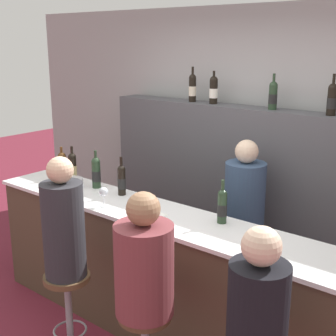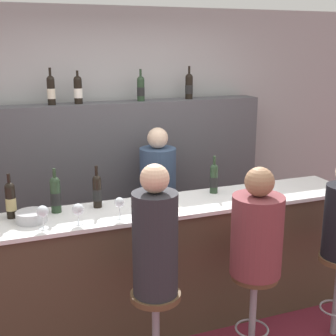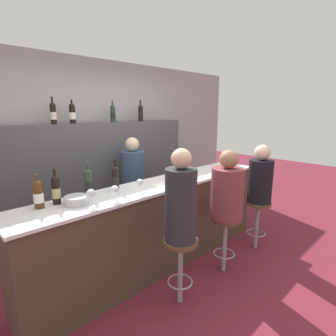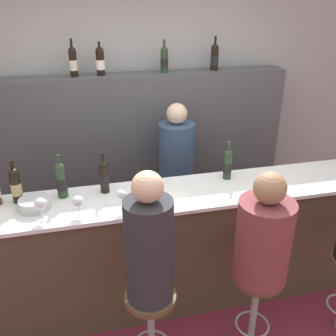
{
  "view_description": "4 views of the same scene",
  "coord_description": "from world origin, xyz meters",
  "px_view_note": "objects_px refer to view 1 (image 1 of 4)",
  "views": [
    {
      "loc": [
        2.14,
        -2.24,
        2.27
      ],
      "look_at": [
        0.15,
        0.21,
        1.4
      ],
      "focal_mm": 50.0,
      "sensor_mm": 36.0,
      "label": 1
    },
    {
      "loc": [
        -1.21,
        -2.95,
        2.22
      ],
      "look_at": [
        0.05,
        0.31,
        1.3
      ],
      "focal_mm": 50.0,
      "sensor_mm": 36.0,
      "label": 2
    },
    {
      "loc": [
        -1.94,
        -1.92,
        1.85
      ],
      "look_at": [
        0.06,
        0.17,
        1.21
      ],
      "focal_mm": 28.0,
      "sensor_mm": 36.0,
      "label": 3
    },
    {
      "loc": [
        -0.61,
        -2.15,
        2.39
      ],
      "look_at": [
        -0.01,
        0.35,
        1.19
      ],
      "focal_mm": 40.0,
      "sensor_mm": 36.0,
      "label": 4
    }
  ],
  "objects_px": {
    "wine_bottle_counter_1": "(73,167)",
    "wine_bottle_counter_4": "(222,206)",
    "wine_bottle_backbar_2": "(273,95)",
    "wine_glass_2": "(104,192)",
    "bar_stool_left": "(68,294)",
    "guest_seated_right": "(258,308)",
    "guest_seated_middle": "(144,264)",
    "bartender": "(243,230)",
    "wine_bottle_counter_2": "(96,172)",
    "wine_bottle_counter_3": "(122,180)",
    "metal_bowl": "(71,183)",
    "guest_seated_left": "(63,225)",
    "wine_bottle_backbar_3": "(332,99)",
    "wine_glass_0": "(60,180)",
    "bar_stool_middle": "(145,334)",
    "wine_bottle_backbar_1": "(214,90)",
    "wine_bottle_backbar_0": "(192,88)",
    "wine_glass_1": "(78,187)",
    "wine_bottle_counter_0": "(62,165)"
  },
  "relations": [
    {
      "from": "guest_seated_right",
      "to": "metal_bowl",
      "type": "bearing_deg",
      "value": 163.82
    },
    {
      "from": "wine_bottle_counter_1",
      "to": "guest_seated_left",
      "type": "distance_m",
      "value": 1.12
    },
    {
      "from": "metal_bowl",
      "to": "wine_bottle_counter_2",
      "type": "bearing_deg",
      "value": 34.52
    },
    {
      "from": "wine_bottle_counter_4",
      "to": "guest_seated_right",
      "type": "height_order",
      "value": "guest_seated_right"
    },
    {
      "from": "wine_bottle_backbar_0",
      "to": "wine_bottle_backbar_2",
      "type": "bearing_deg",
      "value": 0.0
    },
    {
      "from": "bar_stool_middle",
      "to": "guest_seated_middle",
      "type": "xyz_separation_m",
      "value": [
        0.0,
        0.0,
        0.48
      ]
    },
    {
      "from": "wine_bottle_backbar_1",
      "to": "guest_seated_left",
      "type": "height_order",
      "value": "wine_bottle_backbar_1"
    },
    {
      "from": "wine_bottle_backbar_1",
      "to": "wine_glass_0",
      "type": "distance_m",
      "value": 1.7
    },
    {
      "from": "metal_bowl",
      "to": "bar_stool_left",
      "type": "height_order",
      "value": "metal_bowl"
    },
    {
      "from": "wine_bottle_backbar_0",
      "to": "wine_glass_1",
      "type": "bearing_deg",
      "value": -92.16
    },
    {
      "from": "bar_stool_left",
      "to": "guest_seated_right",
      "type": "bearing_deg",
      "value": 0.0
    },
    {
      "from": "wine_bottle_backbar_1",
      "to": "wine_bottle_backbar_2",
      "type": "bearing_deg",
      "value": -0.0
    },
    {
      "from": "wine_bottle_backbar_1",
      "to": "bartender",
      "type": "xyz_separation_m",
      "value": [
        0.64,
        -0.45,
        -1.14
      ]
    },
    {
      "from": "wine_bottle_counter_2",
      "to": "wine_glass_0",
      "type": "bearing_deg",
      "value": -113.7
    },
    {
      "from": "wine_bottle_counter_1",
      "to": "wine_bottle_counter_4",
      "type": "bearing_deg",
      "value": 0.0
    },
    {
      "from": "wine_bottle_counter_4",
      "to": "wine_glass_1",
      "type": "xyz_separation_m",
      "value": [
        -1.19,
        -0.29,
        -0.02
      ]
    },
    {
      "from": "wine_bottle_counter_0",
      "to": "wine_glass_2",
      "type": "bearing_deg",
      "value": -18.7
    },
    {
      "from": "wine_bottle_counter_0",
      "to": "wine_bottle_backbar_0",
      "type": "relative_size",
      "value": 0.86
    },
    {
      "from": "bartender",
      "to": "wine_bottle_counter_1",
      "type": "bearing_deg",
      "value": -152.14
    },
    {
      "from": "wine_bottle_counter_1",
      "to": "wine_bottle_counter_2",
      "type": "relative_size",
      "value": 0.98
    },
    {
      "from": "wine_bottle_counter_2",
      "to": "guest_seated_middle",
      "type": "height_order",
      "value": "guest_seated_middle"
    },
    {
      "from": "wine_bottle_counter_0",
      "to": "guest_seated_right",
      "type": "bearing_deg",
      "value": -17.27
    },
    {
      "from": "wine_bottle_counter_2",
      "to": "wine_bottle_counter_3",
      "type": "distance_m",
      "value": 0.31
    },
    {
      "from": "wine_bottle_backbar_2",
      "to": "guest_seated_middle",
      "type": "relative_size",
      "value": 0.41
    },
    {
      "from": "bar_stool_middle",
      "to": "bartender",
      "type": "xyz_separation_m",
      "value": [
        -0.18,
        1.49,
        0.16
      ]
    },
    {
      "from": "wine_bottle_counter_2",
      "to": "bar_stool_left",
      "type": "xyz_separation_m",
      "value": [
        0.5,
        -0.77,
        -0.65
      ]
    },
    {
      "from": "metal_bowl",
      "to": "guest_seated_left",
      "type": "relative_size",
      "value": 0.25
    },
    {
      "from": "bar_stool_left",
      "to": "wine_bottle_counter_2",
      "type": "bearing_deg",
      "value": 123.2
    },
    {
      "from": "wine_bottle_counter_0",
      "to": "guest_seated_middle",
      "type": "distance_m",
      "value": 1.88
    },
    {
      "from": "guest_seated_middle",
      "to": "bartender",
      "type": "bearing_deg",
      "value": 97.0
    },
    {
      "from": "wine_bottle_counter_1",
      "to": "guest_seated_right",
      "type": "xyz_separation_m",
      "value": [
        2.31,
        -0.77,
        -0.16
      ]
    },
    {
      "from": "wine_bottle_counter_2",
      "to": "metal_bowl",
      "type": "height_order",
      "value": "wine_bottle_counter_2"
    },
    {
      "from": "wine_bottle_counter_4",
      "to": "wine_bottle_backbar_3",
      "type": "xyz_separation_m",
      "value": [
        0.28,
        1.18,
        0.66
      ]
    },
    {
      "from": "wine_bottle_backbar_2",
      "to": "wine_glass_2",
      "type": "height_order",
      "value": "wine_bottle_backbar_2"
    },
    {
      "from": "wine_bottle_counter_4",
      "to": "wine_bottle_backbar_2",
      "type": "bearing_deg",
      "value": 101.9
    },
    {
      "from": "wine_bottle_counter_4",
      "to": "guest_seated_middle",
      "type": "height_order",
      "value": "guest_seated_middle"
    },
    {
      "from": "bartender",
      "to": "wine_glass_0",
      "type": "bearing_deg",
      "value": -139.39
    },
    {
      "from": "wine_bottle_counter_0",
      "to": "wine_bottle_counter_4",
      "type": "bearing_deg",
      "value": 0.0
    },
    {
      "from": "bar_stool_middle",
      "to": "guest_seated_right",
      "type": "xyz_separation_m",
      "value": [
        0.76,
        0.0,
        0.48
      ]
    },
    {
      "from": "guest_seated_right",
      "to": "wine_bottle_counter_1",
      "type": "bearing_deg",
      "value": 161.69
    },
    {
      "from": "wine_bottle_counter_3",
      "to": "bartender",
      "type": "distance_m",
      "value": 1.15
    },
    {
      "from": "wine_bottle_counter_3",
      "to": "metal_bowl",
      "type": "relative_size",
      "value": 1.51
    },
    {
      "from": "wine_bottle_backbar_0",
      "to": "wine_glass_1",
      "type": "relative_size",
      "value": 2.35
    },
    {
      "from": "wine_bottle_counter_0",
      "to": "wine_bottle_backbar_2",
      "type": "height_order",
      "value": "wine_bottle_backbar_2"
    },
    {
      "from": "wine_bottle_backbar_2",
      "to": "guest_seated_left",
      "type": "height_order",
      "value": "wine_bottle_backbar_2"
    },
    {
      "from": "wine_bottle_backbar_3",
      "to": "wine_glass_2",
      "type": "height_order",
      "value": "wine_bottle_backbar_3"
    },
    {
      "from": "bartender",
      "to": "guest_seated_right",
      "type": "bearing_deg",
      "value": -57.82
    },
    {
      "from": "wine_glass_0",
      "to": "bartender",
      "type": "height_order",
      "value": "bartender"
    },
    {
      "from": "wine_bottle_backbar_0",
      "to": "guest_seated_right",
      "type": "relative_size",
      "value": 0.46
    },
    {
      "from": "bar_stool_left",
      "to": "bar_stool_middle",
      "type": "relative_size",
      "value": 1.0
    }
  ]
}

